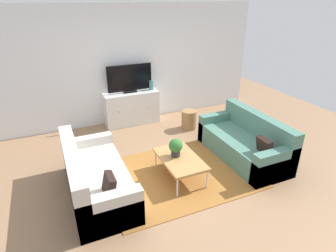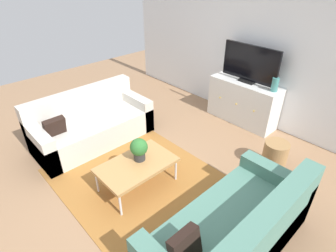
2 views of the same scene
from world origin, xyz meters
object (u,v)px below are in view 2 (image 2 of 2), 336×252
Objects in this scene: coffee_table at (137,165)px; tv_console at (243,102)px; potted_plant at (139,149)px; couch_left_side at (90,125)px; glass_vase at (275,85)px; flat_screen_tv at (250,64)px; couch_right_side at (236,235)px; wicker_basket at (275,156)px.

tv_console reaches higher than coffee_table.
potted_plant is at bearing 116.71° from coffee_table.
glass_vase is at bearing 51.83° from couch_left_side.
potted_plant reaches higher than coffee_table.
flat_screen_tv reaches higher than coffee_table.
flat_screen_tv is (1.35, 2.39, 0.81)m from couch_left_side.
couch_right_side is 1.60m from wicker_basket.
couch_right_side is at bearing -67.06° from glass_vase.
potted_plant is at bearing -101.51° from glass_vase.
flat_screen_tv reaches higher than glass_vase.
potted_plant is 1.94m from wicker_basket.
potted_plant is (-1.50, -0.03, 0.27)m from couch_right_side.
glass_vase is at bearing 112.94° from couch_right_side.
couch_left_side is at bearing -119.65° from tv_console.
coffee_table is 2.25× the size of wicker_basket.
couch_left_side is 1.48× the size of tv_console.
potted_plant is 0.25× the size of tv_console.
couch_right_side is 1.48× the size of tv_console.
couch_left_side reaches higher than wicker_basket.
flat_screen_tv reaches higher than couch_right_side.
potted_plant is 1.38× the size of glass_vase.
couch_right_side is 2.65m from glass_vase.
coffee_table is 0.95× the size of flat_screen_tv.
potted_plant is 0.71× the size of wicker_basket.
couch_left_side is 8.31× the size of glass_vase.
potted_plant is 0.30× the size of flat_screen_tv.
couch_right_side is (2.87, 0.00, 0.00)m from couch_left_side.
couch_left_side is at bearing -128.17° from glass_vase.
flat_screen_tv is (-0.02, 2.43, 0.54)m from potted_plant.
wicker_basket is (1.11, -0.83, -0.17)m from tv_console.
tv_console is at bearing 91.52° from coffee_table.
wicker_basket is (1.04, 1.66, -0.13)m from coffee_table.
couch_left_side is at bearing -119.44° from flat_screen_tv.
wicker_basket is at bearing 57.87° from coffee_table.
potted_plant is 2.41m from tv_console.
glass_vase is (-1.00, 2.37, 0.61)m from couch_right_side.
coffee_table is 2.49m from tv_console.
couch_right_side is 2.82m from tv_console.
tv_console is at bearing 143.08° from wicker_basket.
flat_screen_tv reaches higher than tv_console.
couch_left_side reaches higher than potted_plant.
coffee_table is (1.42, -0.12, 0.07)m from couch_left_side.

